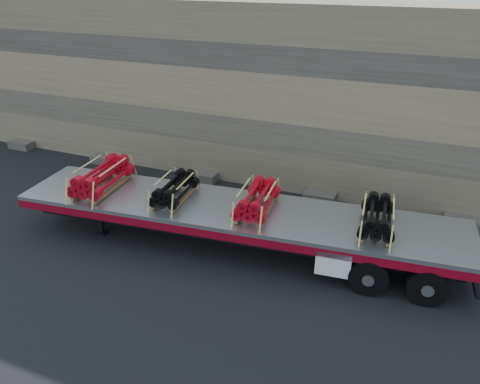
% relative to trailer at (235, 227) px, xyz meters
% --- Properties ---
extents(ground, '(120.00, 120.00, 0.00)m').
position_rel_trailer_xyz_m(ground, '(-0.26, -0.51, -0.70)').
color(ground, black).
rests_on(ground, ground).
extents(rock_wall, '(44.00, 3.00, 7.00)m').
position_rel_trailer_xyz_m(rock_wall, '(-0.26, 5.99, 2.80)').
color(rock_wall, '#7A6B54').
rests_on(rock_wall, ground).
extents(trailer, '(14.19, 4.03, 1.40)m').
position_rel_trailer_xyz_m(trailer, '(0.00, 0.00, 0.00)').
color(trailer, '#A8ABB0').
rests_on(trailer, ground).
extents(bundle_front, '(1.38, 2.42, 0.82)m').
position_rel_trailer_xyz_m(bundle_front, '(-4.61, -0.45, 1.11)').
color(bundle_front, '#BB091B').
rests_on(bundle_front, trailer).
extents(bundle_midfront, '(1.13, 1.98, 0.67)m').
position_rel_trailer_xyz_m(bundle_midfront, '(-2.00, -0.19, 1.04)').
color(bundle_midfront, black).
rests_on(bundle_midfront, trailer).
extents(bundle_midrear, '(1.21, 2.12, 0.72)m').
position_rel_trailer_xyz_m(bundle_midrear, '(0.70, 0.07, 1.06)').
color(bundle_midrear, '#BB091B').
rests_on(bundle_midrear, trailer).
extents(bundle_rear, '(1.15, 2.02, 0.69)m').
position_rel_trailer_xyz_m(bundle_rear, '(4.21, 0.41, 1.04)').
color(bundle_rear, black).
rests_on(bundle_rear, trailer).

